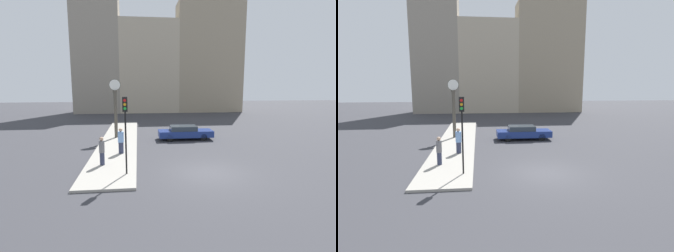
{
  "view_description": "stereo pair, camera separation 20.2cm",
  "coord_description": "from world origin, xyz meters",
  "views": [
    {
      "loc": [
        -3.84,
        -13.62,
        4.91
      ],
      "look_at": [
        -1.46,
        7.04,
        1.55
      ],
      "focal_mm": 28.0,
      "sensor_mm": 36.0,
      "label": 1
    },
    {
      "loc": [
        -3.64,
        -13.64,
        4.91
      ],
      "look_at": [
        -1.46,
        7.04,
        1.55
      ],
      "focal_mm": 28.0,
      "sensor_mm": 36.0,
      "label": 2
    }
  ],
  "objects": [
    {
      "name": "pedestrian_grey_jacket",
      "position": [
        -6.01,
        1.77,
        0.99
      ],
      "size": [
        0.33,
        0.33,
        1.7
      ],
      "color": "#2D334C",
      "rests_on": "sidewalk_corner"
    },
    {
      "name": "street_clock",
      "position": [
        -5.83,
        9.96,
        2.79
      ],
      "size": [
        1.01,
        0.38,
        5.19
      ],
      "color": "#4C473D",
      "rests_on": "sidewalk_corner"
    },
    {
      "name": "building_row",
      "position": [
        -0.0,
        32.77,
        8.89
      ],
      "size": [
        28.67,
        5.0,
        19.22
      ],
      "color": "gray",
      "rests_on": "ground_plane"
    },
    {
      "name": "sidewalk_corner",
      "position": [
        -5.49,
        8.56,
        0.07
      ],
      "size": [
        3.02,
        21.12,
        0.13
      ],
      "primitive_type": "cube",
      "color": "#A39E93",
      "rests_on": "ground_plane"
    },
    {
      "name": "sedan_car",
      "position": [
        0.28,
        8.97,
        0.64
      ],
      "size": [
        4.79,
        1.72,
        1.24
      ],
      "color": "navy",
      "rests_on": "ground_plane"
    },
    {
      "name": "ground_plane",
      "position": [
        0.0,
        0.0,
        0.0
      ],
      "size": [
        120.0,
        120.0,
        0.0
      ],
      "primitive_type": "plane",
      "color": "#38383D"
    },
    {
      "name": "traffic_light_near",
      "position": [
        -4.51,
        0.03,
        3.06
      ],
      "size": [
        0.26,
        0.24,
        4.11
      ],
      "color": "black",
      "rests_on": "sidewalk_corner"
    },
    {
      "name": "pedestrian_blue_stripe",
      "position": [
        -5.05,
        4.33,
        1.01
      ],
      "size": [
        0.4,
        0.4,
        1.77
      ],
      "color": "#2D334C",
      "rests_on": "sidewalk_corner"
    }
  ]
}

